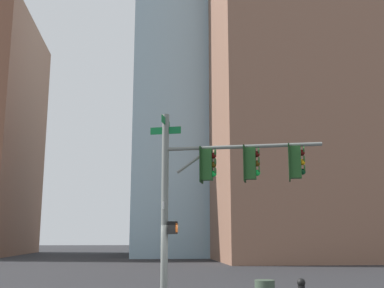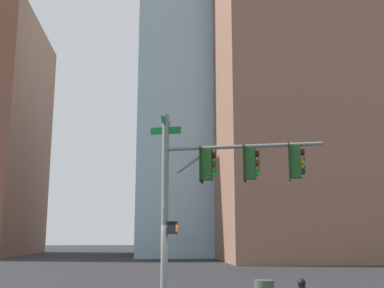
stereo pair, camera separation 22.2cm
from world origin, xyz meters
name	(u,v)px [view 2 (the right image)]	position (x,y,z in m)	size (l,w,h in m)	color
signal_pole_assembly	(216,179)	(-0.40, -1.45, 3.96)	(2.01, 5.35, 6.18)	slate
building_brick_nearside	(291,81)	(32.90, -14.68, 18.95)	(26.83, 18.04, 37.91)	#845B47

